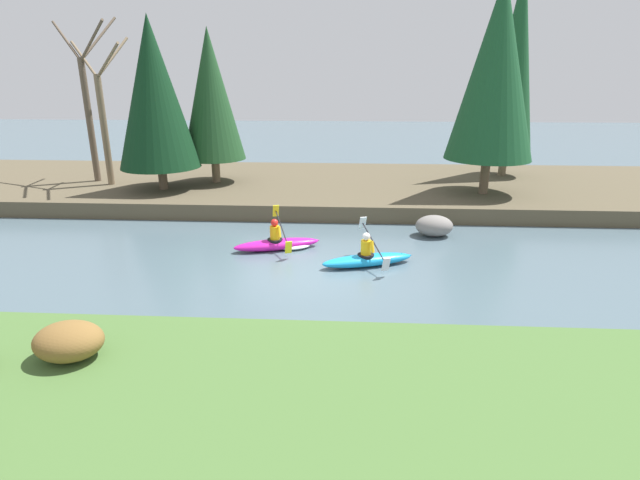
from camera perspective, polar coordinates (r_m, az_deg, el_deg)
The scene contains 13 objects.
ground_plane at distance 13.78m, azimuth -1.20°, elevation -4.05°, with size 90.00×90.00×0.00m, color #4C606B.
riverbank_near at distance 7.43m, azimuth -6.12°, elevation -24.46°, with size 44.00×7.45×0.53m.
riverbank_far at distance 22.87m, azimuth 0.71°, elevation 6.03°, with size 44.00×9.21×0.62m.
conifer_tree_far_left at distance 21.71m, azimuth -18.43°, elevation 15.61°, with size 3.27×3.27×6.84m.
conifer_tree_left at distance 22.59m, azimuth -12.37°, elevation 15.88°, with size 2.72×2.72×6.49m.
conifer_tree_mid_left at distance 20.98m, azimuth 19.48°, elevation 17.88°, with size 3.38×3.38×8.17m.
conifer_tree_centre at distance 25.16m, azimuth 21.40°, elevation 18.63°, with size 2.29×2.29×9.22m.
bare_tree_upstream at distance 24.58m, azimuth -24.92°, elevation 13.78°, with size 3.86×3.82×7.04m.
bare_tree_mid_upstream at distance 23.57m, azimuth -23.47°, elevation 12.80°, with size 3.39×3.35×6.14m.
shrub_clump_far_end at distance 9.93m, azimuth -26.79°, elevation -10.28°, with size 1.21×1.01×0.66m.
kayaker_lead at distance 14.44m, azimuth 5.52°, elevation -2.10°, with size 2.75×2.02×1.20m.
kayaker_middle at distance 15.75m, azimuth -4.56°, elevation -0.37°, with size 2.75×2.01×1.20m.
boulder_midstream at distance 17.38m, azimuth 12.92°, elevation 1.59°, with size 1.26×0.99×0.71m.
Camera 1 is at (1.04, -12.67, 5.33)m, focal length 28.00 mm.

